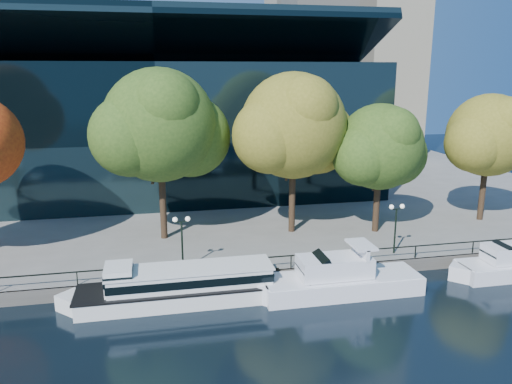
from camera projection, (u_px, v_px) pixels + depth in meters
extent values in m
plane|color=black|center=(231.00, 306.00, 32.94)|extent=(160.00, 160.00, 0.00)
cube|color=slate|center=(189.00, 182.00, 67.53)|extent=(90.00, 67.00, 1.00)
cube|color=#47443F|center=(224.00, 281.00, 35.72)|extent=(90.00, 0.25, 1.00)
cube|color=black|center=(224.00, 261.00, 35.57)|extent=(88.20, 0.08, 0.08)
cube|color=black|center=(224.00, 267.00, 35.69)|extent=(0.07, 0.07, 0.90)
cube|color=black|center=(157.00, 131.00, 60.68)|extent=(50.00, 24.00, 16.00)
cube|color=black|center=(153.00, 48.00, 54.62)|extent=(50.00, 17.14, 7.86)
cube|color=white|center=(184.00, 294.00, 33.52)|extent=(13.75, 3.34, 1.08)
cube|color=black|center=(183.00, 286.00, 33.39)|extent=(14.03, 3.41, 0.12)
cube|color=white|center=(76.00, 303.00, 32.16)|extent=(2.77, 2.77, 1.08)
cube|color=white|center=(190.00, 277.00, 33.34)|extent=(10.73, 2.74, 1.18)
cube|color=black|center=(190.00, 276.00, 33.33)|extent=(10.87, 2.81, 0.54)
cube|color=white|center=(190.00, 268.00, 33.19)|extent=(11.00, 2.87, 0.10)
cube|color=white|center=(119.00, 279.00, 32.36)|extent=(1.77, 2.34, 1.77)
cube|color=black|center=(119.00, 276.00, 32.31)|extent=(1.82, 2.41, 0.69)
cube|color=white|center=(341.00, 285.00, 34.74)|extent=(11.11, 3.17, 1.27)
cube|color=white|center=(264.00, 292.00, 33.64)|extent=(2.43, 2.43, 1.27)
cube|color=white|center=(342.00, 276.00, 34.58)|extent=(10.89, 3.11, 0.08)
cube|color=white|center=(334.00, 266.00, 34.29)|extent=(5.00, 2.38, 1.38)
cube|color=black|center=(314.00, 266.00, 33.98)|extent=(2.19, 2.29, 1.73)
cube|color=white|center=(361.00, 250.00, 34.42)|extent=(0.26, 2.48, 0.85)
cube|color=white|center=(361.00, 245.00, 34.32)|extent=(1.48, 2.48, 0.16)
cube|color=white|center=(463.00, 273.00, 36.85)|extent=(2.12, 2.12, 1.15)
cube|color=white|center=(511.00, 253.00, 37.31)|extent=(3.89, 2.02, 1.25)
cube|color=black|center=(498.00, 253.00, 37.07)|extent=(1.76, 1.94, 1.45)
cylinder|color=black|center=(162.00, 194.00, 42.45)|extent=(0.56, 0.56, 7.82)
cylinder|color=black|center=(167.00, 158.00, 42.01)|extent=(1.23, 1.87, 3.90)
cylinder|color=black|center=(156.00, 163.00, 41.42)|extent=(1.13, 1.28, 3.49)
sphere|color=#2D4B17|center=(159.00, 125.00, 41.05)|extent=(9.41, 9.41, 9.41)
sphere|color=#2D4B17|center=(190.00, 136.00, 43.19)|extent=(7.06, 7.06, 7.06)
sphere|color=#2D4B17|center=(130.00, 136.00, 39.86)|extent=(6.59, 6.59, 6.59)
sphere|color=#2D4B17|center=(165.00, 106.00, 38.97)|extent=(5.65, 5.65, 5.65)
cylinder|color=black|center=(292.00, 190.00, 44.25)|extent=(0.56, 0.56, 7.62)
cylinder|color=black|center=(298.00, 156.00, 43.83)|extent=(1.21, 1.83, 3.81)
cylinder|color=black|center=(289.00, 161.00, 43.24)|extent=(1.11, 1.25, 3.41)
sphere|color=olive|center=(293.00, 126.00, 42.89)|extent=(9.16, 9.16, 9.16)
sphere|color=olive|center=(316.00, 136.00, 44.97)|extent=(6.87, 6.87, 6.87)
sphere|color=olive|center=(270.00, 136.00, 41.73)|extent=(6.42, 6.42, 6.42)
sphere|color=olive|center=(305.00, 108.00, 40.86)|extent=(5.50, 5.50, 5.50)
cylinder|color=black|center=(377.00, 198.00, 44.52)|extent=(0.56, 0.56, 6.15)
cylinder|color=black|center=(383.00, 171.00, 44.23)|extent=(1.04, 1.54, 3.10)
cylinder|color=black|center=(376.00, 175.00, 43.63)|extent=(0.96, 1.08, 2.77)
sphere|color=#2D4B17|center=(380.00, 147.00, 43.42)|extent=(7.52, 7.52, 7.52)
sphere|color=#2D4B17|center=(395.00, 155.00, 45.12)|extent=(5.64, 5.64, 5.64)
sphere|color=#2D4B17|center=(363.00, 155.00, 42.47)|extent=(5.26, 5.26, 5.26)
sphere|color=#2D4B17|center=(393.00, 134.00, 41.75)|extent=(4.51, 4.51, 4.51)
cylinder|color=black|center=(483.00, 186.00, 47.97)|extent=(0.56, 0.56, 6.59)
cylinder|color=black|center=(489.00, 159.00, 47.65)|extent=(1.09, 1.63, 3.31)
cylinder|color=black|center=(484.00, 163.00, 47.05)|extent=(1.00, 1.13, 2.96)
sphere|color=olive|center=(489.00, 135.00, 46.80)|extent=(7.75, 7.75, 7.75)
sphere|color=olive|center=(499.00, 143.00, 48.56)|extent=(5.81, 5.81, 5.81)
sphere|color=olive|center=(475.00, 143.00, 45.82)|extent=(5.42, 5.42, 5.42)
sphere|color=olive|center=(505.00, 122.00, 45.08)|extent=(4.65, 4.65, 4.65)
cylinder|color=black|center=(182.00, 246.00, 36.00)|extent=(0.14, 0.14, 3.60)
cube|color=black|center=(181.00, 222.00, 35.56)|extent=(0.90, 0.06, 0.06)
sphere|color=white|center=(175.00, 220.00, 35.42)|extent=(0.36, 0.36, 0.36)
sphere|color=white|center=(188.00, 219.00, 35.60)|extent=(0.36, 0.36, 0.36)
cylinder|color=black|center=(395.00, 232.00, 39.29)|extent=(0.14, 0.14, 3.60)
cube|color=black|center=(397.00, 209.00, 38.85)|extent=(0.90, 0.06, 0.06)
sphere|color=white|center=(392.00, 207.00, 38.72)|extent=(0.36, 0.36, 0.36)
sphere|color=white|center=(402.00, 206.00, 38.89)|extent=(0.36, 0.36, 0.36)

